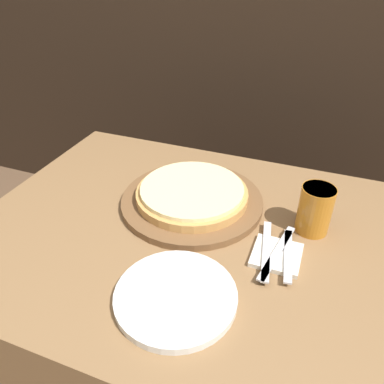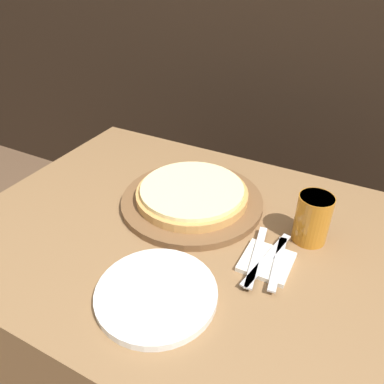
{
  "view_description": "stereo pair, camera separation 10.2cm",
  "coord_description": "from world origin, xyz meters",
  "px_view_note": "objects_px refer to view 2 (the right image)",
  "views": [
    {
      "loc": [
        0.24,
        -0.69,
        1.33
      ],
      "look_at": [
        -0.06,
        0.11,
        0.75
      ],
      "focal_mm": 35.0,
      "sensor_mm": 36.0,
      "label": 1
    },
    {
      "loc": [
        0.33,
        -0.64,
        1.33
      ],
      "look_at": [
        -0.06,
        0.11,
        0.75
      ],
      "focal_mm": 35.0,
      "sensor_mm": 36.0,
      "label": 2
    }
  ],
  "objects_px": {
    "beer_glass": "(313,217)",
    "spoon": "(278,263)",
    "dinner_plate": "(156,294)",
    "fork": "(256,256)",
    "pizza_on_board": "(192,197)",
    "dinner_knife": "(267,259)"
  },
  "relations": [
    {
      "from": "beer_glass",
      "to": "spoon",
      "type": "bearing_deg",
      "value": -106.21
    },
    {
      "from": "dinner_plate",
      "to": "spoon",
      "type": "relative_size",
      "value": 1.44
    },
    {
      "from": "dinner_plate",
      "to": "spoon",
      "type": "distance_m",
      "value": 0.28
    },
    {
      "from": "dinner_plate",
      "to": "fork",
      "type": "relative_size",
      "value": 1.23
    },
    {
      "from": "beer_glass",
      "to": "fork",
      "type": "bearing_deg",
      "value": -123.86
    },
    {
      "from": "pizza_on_board",
      "to": "dinner_knife",
      "type": "xyz_separation_m",
      "value": [
        0.26,
        -0.13,
        -0.01
      ]
    },
    {
      "from": "fork",
      "to": "spoon",
      "type": "height_order",
      "value": "same"
    },
    {
      "from": "dinner_plate",
      "to": "dinner_knife",
      "type": "bearing_deg",
      "value": 49.17
    },
    {
      "from": "pizza_on_board",
      "to": "beer_glass",
      "type": "distance_m",
      "value": 0.33
    },
    {
      "from": "fork",
      "to": "dinner_knife",
      "type": "xyz_separation_m",
      "value": [
        0.02,
        0.0,
        0.0
      ]
    },
    {
      "from": "spoon",
      "to": "dinner_plate",
      "type": "bearing_deg",
      "value": -134.74
    },
    {
      "from": "spoon",
      "to": "fork",
      "type": "bearing_deg",
      "value": 180.0
    },
    {
      "from": "dinner_knife",
      "to": "spoon",
      "type": "xyz_separation_m",
      "value": [
        0.02,
        0.0,
        0.0
      ]
    },
    {
      "from": "fork",
      "to": "spoon",
      "type": "relative_size",
      "value": 1.17
    },
    {
      "from": "dinner_plate",
      "to": "fork",
      "type": "height_order",
      "value": "dinner_plate"
    },
    {
      "from": "pizza_on_board",
      "to": "spoon",
      "type": "relative_size",
      "value": 2.23
    },
    {
      "from": "beer_glass",
      "to": "fork",
      "type": "height_order",
      "value": "beer_glass"
    },
    {
      "from": "dinner_plate",
      "to": "pizza_on_board",
      "type": "bearing_deg",
      "value": 105.22
    },
    {
      "from": "dinner_knife",
      "to": "spoon",
      "type": "relative_size",
      "value": 1.17
    },
    {
      "from": "pizza_on_board",
      "to": "spoon",
      "type": "xyz_separation_m",
      "value": [
        0.28,
        -0.13,
        -0.01
      ]
    },
    {
      "from": "beer_glass",
      "to": "dinner_plate",
      "type": "relative_size",
      "value": 0.49
    },
    {
      "from": "dinner_knife",
      "to": "pizza_on_board",
      "type": "bearing_deg",
      "value": 153.8
    }
  ]
}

